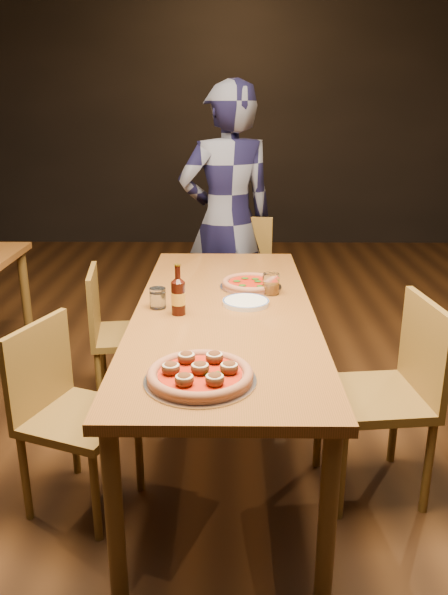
{
  "coord_description": "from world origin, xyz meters",
  "views": [
    {
      "loc": [
        0.03,
        -2.46,
        1.64
      ],
      "look_at": [
        0.0,
        -0.05,
        0.82
      ],
      "focal_mm": 35.0,
      "sensor_mm": 36.0,
      "label": 1
    }
  ],
  "objects_px": {
    "chair_end": "(236,289)",
    "pizza_margherita": "(251,284)",
    "chair_main_nw": "(80,417)",
    "water_glass": "(158,298)",
    "pizza_meatball": "(200,374)",
    "beer_bottle": "(178,297)",
    "chair_main_sw": "(129,334)",
    "table_main": "(224,323)",
    "diner": "(227,222)",
    "chair_main_e": "(374,396)",
    "plate_stack": "(246,302)",
    "amber_glass": "(271,284)"
  },
  "relations": [
    {
      "from": "chair_main_nw",
      "to": "beer_bottle",
      "type": "relative_size",
      "value": 3.79
    },
    {
      "from": "plate_stack",
      "to": "water_glass",
      "type": "xyz_separation_m",
      "value": [
        -0.4,
        -0.05,
        0.04
      ]
    },
    {
      "from": "chair_main_sw",
      "to": "table_main",
      "type": "bearing_deg",
      "value": -141.79
    },
    {
      "from": "chair_main_nw",
      "to": "beer_bottle",
      "type": "distance_m",
      "value": 0.65
    },
    {
      "from": "chair_main_nw",
      "to": "water_glass",
      "type": "distance_m",
      "value": 0.62
    },
    {
      "from": "chair_main_sw",
      "to": "chair_end",
      "type": "distance_m",
      "value": 0.87
    },
    {
      "from": "plate_stack",
      "to": "amber_glass",
      "type": "bearing_deg",
      "value": 51.68
    },
    {
      "from": "chair_main_sw",
      "to": "pizza_margherita",
      "type": "relative_size",
      "value": 2.66
    },
    {
      "from": "table_main",
      "to": "plate_stack",
      "type": "bearing_deg",
      "value": 30.25
    },
    {
      "from": "chair_end",
      "to": "pizza_margherita",
      "type": "distance_m",
      "value": 0.87
    },
    {
      "from": "chair_main_e",
      "to": "diner",
      "type": "xyz_separation_m",
      "value": [
        -0.63,
        1.57,
        0.43
      ]
    },
    {
      "from": "beer_bottle",
      "to": "water_glass",
      "type": "bearing_deg",
      "value": 140.61
    },
    {
      "from": "chair_main_nw",
      "to": "plate_stack",
      "type": "xyz_separation_m",
      "value": [
        0.68,
        0.45,
        0.34
      ]
    },
    {
      "from": "chair_main_nw",
      "to": "chair_main_sw",
      "type": "height_order",
      "value": "chair_main_nw"
    },
    {
      "from": "beer_bottle",
      "to": "table_main",
      "type": "bearing_deg",
      "value": 20.4
    },
    {
      "from": "diner",
      "to": "chair_main_nw",
      "type": "bearing_deg",
      "value": 52.67
    },
    {
      "from": "pizza_meatball",
      "to": "table_main",
      "type": "bearing_deg",
      "value": 84.26
    },
    {
      "from": "chair_main_e",
      "to": "amber_glass",
      "type": "xyz_separation_m",
      "value": [
        -0.42,
        0.48,
        0.35
      ]
    },
    {
      "from": "diner",
      "to": "chair_main_e",
      "type": "bearing_deg",
      "value": 93.92
    },
    {
      "from": "chair_main_sw",
      "to": "beer_bottle",
      "type": "xyz_separation_m",
      "value": [
        0.34,
        -0.58,
        0.42
      ]
    },
    {
      "from": "chair_main_sw",
      "to": "amber_glass",
      "type": "relative_size",
      "value": 8.11
    },
    {
      "from": "pizza_meatball",
      "to": "beer_bottle",
      "type": "xyz_separation_m",
      "value": [
        -0.13,
        0.64,
        0.05
      ]
    },
    {
      "from": "chair_end",
      "to": "amber_glass",
      "type": "distance_m",
      "value": 0.99
    },
    {
      "from": "diner",
      "to": "pizza_meatball",
      "type": "bearing_deg",
      "value": 69.68
    },
    {
      "from": "chair_end",
      "to": "pizza_margherita",
      "type": "relative_size",
      "value": 3.08
    },
    {
      "from": "chair_main_nw",
      "to": "diner",
      "type": "distance_m",
      "value": 1.85
    },
    {
      "from": "table_main",
      "to": "chair_main_sw",
      "type": "bearing_deg",
      "value": 136.32
    },
    {
      "from": "pizza_margherita",
      "to": "water_glass",
      "type": "distance_m",
      "value": 0.53
    },
    {
      "from": "water_glass",
      "to": "diner",
      "type": "bearing_deg",
      "value": 76.7
    },
    {
      "from": "pizza_margherita",
      "to": "plate_stack",
      "type": "bearing_deg",
      "value": -96.67
    },
    {
      "from": "chair_main_sw",
      "to": "water_glass",
      "type": "bearing_deg",
      "value": -163.04
    },
    {
      "from": "chair_main_e",
      "to": "chair_main_nw",
      "type": "bearing_deg",
      "value": -90.71
    },
    {
      "from": "chair_end",
      "to": "beer_bottle",
      "type": "bearing_deg",
      "value": -97.28
    },
    {
      "from": "chair_main_sw",
      "to": "pizza_meatball",
      "type": "height_order",
      "value": "chair_main_sw"
    },
    {
      "from": "chair_main_e",
      "to": "amber_glass",
      "type": "height_order",
      "value": "chair_main_e"
    },
    {
      "from": "beer_bottle",
      "to": "diner",
      "type": "relative_size",
      "value": 0.12
    },
    {
      "from": "chair_main_nw",
      "to": "plate_stack",
      "type": "bearing_deg",
      "value": -35.91
    },
    {
      "from": "table_main",
      "to": "chair_main_sw",
      "type": "xyz_separation_m",
      "value": [
        -0.53,
        0.51,
        -0.27
      ]
    },
    {
      "from": "chair_end",
      "to": "pizza_margherita",
      "type": "height_order",
      "value": "chair_end"
    },
    {
      "from": "chair_main_e",
      "to": "chair_end",
      "type": "height_order",
      "value": "chair_end"
    },
    {
      "from": "chair_main_e",
      "to": "pizza_margherita",
      "type": "bearing_deg",
      "value": -145.37
    },
    {
      "from": "chair_end",
      "to": "diner",
      "type": "height_order",
      "value": "diner"
    },
    {
      "from": "chair_main_nw",
      "to": "chair_end",
      "type": "distance_m",
      "value": 1.66
    },
    {
      "from": "diner",
      "to": "pizza_margherita",
      "type": "bearing_deg",
      "value": 79.08
    },
    {
      "from": "pizza_margherita",
      "to": "beer_bottle",
      "type": "bearing_deg",
      "value": -129.92
    },
    {
      "from": "pizza_meatball",
      "to": "pizza_margherita",
      "type": "relative_size",
      "value": 1.22
    },
    {
      "from": "chair_main_sw",
      "to": "water_glass",
      "type": "relative_size",
      "value": 8.88
    },
    {
      "from": "plate_stack",
      "to": "amber_glass",
      "type": "xyz_separation_m",
      "value": [
        0.12,
        0.16,
        0.04
      ]
    },
    {
      "from": "table_main",
      "to": "water_glass",
      "type": "xyz_separation_m",
      "value": [
        -0.3,
        0.01,
        0.12
      ]
    },
    {
      "from": "chair_main_sw",
      "to": "chair_end",
      "type": "relative_size",
      "value": 0.86
    }
  ]
}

